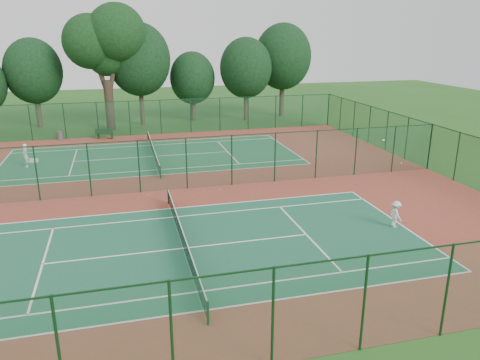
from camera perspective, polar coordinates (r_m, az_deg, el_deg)
name	(u,v)px	position (r m, az deg, el deg)	size (l,w,h in m)	color
ground	(164,190)	(31.40, -9.20, -1.25)	(120.00, 120.00, 0.00)	#23551A
red_pad	(164,190)	(31.40, -9.20, -1.24)	(40.00, 36.00, 0.01)	brown
court_near	(183,248)	(23.10, -6.92, -8.27)	(23.77, 10.97, 0.01)	#1D5B3E
court_far	(153,156)	(40.00, -10.51, 2.84)	(23.77, 10.97, 0.01)	#1D5E37
fence_north	(145,118)	(48.42, -11.48, 7.48)	(40.00, 0.09, 3.50)	#16442B
fence_south	(224,325)	(14.52, -2.02, -17.27)	(40.00, 0.09, 3.50)	#1A4F2B
fence_east	(430,147)	(38.14, 22.13, 3.80)	(0.09, 36.00, 3.50)	#194D2A
fence_divider	(163,165)	(30.88, -9.36, 1.84)	(40.00, 0.09, 3.50)	#184A2A
tennis_net_near	(183,238)	(22.87, -6.97, -7.08)	(0.10, 12.90, 0.97)	#14371B
tennis_net_far	(153,150)	(39.87, -10.55, 3.58)	(0.10, 12.90, 0.97)	#14391F
player_near	(396,214)	(26.38, 18.45, -3.96)	(0.94, 0.54, 1.46)	silver
player_far	(25,155)	(39.68, -24.69, 2.74)	(0.66, 0.43, 1.81)	silver
trash_bin	(60,136)	(48.47, -21.06, 5.07)	(0.48, 0.48, 0.87)	slate
bench	(105,134)	(47.56, -16.18, 5.46)	(1.76, 0.89, 1.04)	black
kit_bag	(33,160)	(41.10, -23.92, 2.19)	(0.76, 0.29, 0.29)	silver
stray_ball_a	(220,190)	(31.04, -2.41, -1.17)	(0.07, 0.07, 0.07)	#CAEC37
stray_ball_b	(204,191)	(30.80, -4.40, -1.36)	(0.06, 0.06, 0.06)	gold
stray_ball_c	(148,194)	(30.66, -11.13, -1.73)	(0.07, 0.07, 0.07)	#C7E735
big_tree	(105,41)	(51.46, -16.13, 15.97)	(8.37, 6.13, 12.86)	#31241B
evergreen_row	(147,123)	(54.90, -11.26, 6.80)	(39.00, 5.00, 12.00)	black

